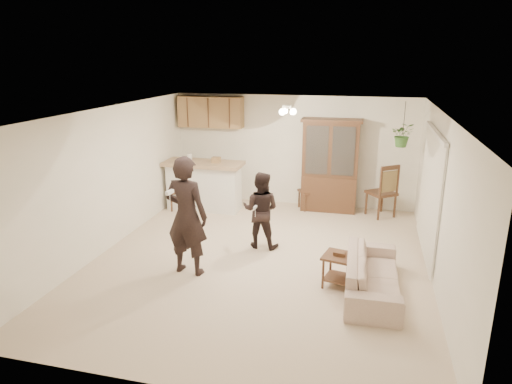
% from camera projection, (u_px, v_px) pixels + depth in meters
% --- Properties ---
extents(floor, '(6.50, 6.50, 0.00)m').
position_uv_depth(floor, '(260.00, 260.00, 7.75)').
color(floor, beige).
rests_on(floor, ground).
extents(ceiling, '(5.50, 6.50, 0.02)m').
position_uv_depth(ceiling, '(260.00, 112.00, 7.04)').
color(ceiling, silver).
rests_on(ceiling, wall_back).
extents(wall_back, '(5.50, 0.02, 2.50)m').
position_uv_depth(wall_back, '(293.00, 151.00, 10.41)').
color(wall_back, white).
rests_on(wall_back, ground).
extents(wall_front, '(5.50, 0.02, 2.50)m').
position_uv_depth(wall_front, '(180.00, 282.00, 4.37)').
color(wall_front, white).
rests_on(wall_front, ground).
extents(wall_left, '(0.02, 6.50, 2.50)m').
position_uv_depth(wall_left, '(108.00, 179.00, 8.03)').
color(wall_left, white).
rests_on(wall_left, ground).
extents(wall_right, '(0.02, 6.50, 2.50)m').
position_uv_depth(wall_right, '(440.00, 202.00, 6.75)').
color(wall_right, white).
rests_on(wall_right, ground).
extents(breakfast_bar, '(1.60, 0.55, 1.00)m').
position_uv_depth(breakfast_bar, '(204.00, 188.00, 10.22)').
color(breakfast_bar, white).
rests_on(breakfast_bar, floor).
extents(bar_top, '(1.75, 0.70, 0.08)m').
position_uv_depth(bar_top, '(203.00, 164.00, 10.06)').
color(bar_top, tan).
rests_on(bar_top, breakfast_bar).
extents(upper_cabinets, '(1.50, 0.34, 0.70)m').
position_uv_depth(upper_cabinets, '(211.00, 112.00, 10.45)').
color(upper_cabinets, olive).
rests_on(upper_cabinets, wall_back).
extents(vertical_blinds, '(0.06, 2.30, 2.10)m').
position_uv_depth(vertical_blinds, '(429.00, 195.00, 7.64)').
color(vertical_blinds, silver).
rests_on(vertical_blinds, wall_right).
extents(ceiling_fixture, '(0.36, 0.36, 0.20)m').
position_uv_depth(ceiling_fixture, '(287.00, 110.00, 8.13)').
color(ceiling_fixture, '#FFECBF').
rests_on(ceiling_fixture, ceiling).
extents(hanging_plant, '(0.43, 0.37, 0.48)m').
position_uv_depth(hanging_plant, '(403.00, 135.00, 8.92)').
color(hanging_plant, '#295923').
rests_on(hanging_plant, ceiling).
extents(plant_cord, '(0.01, 0.01, 0.65)m').
position_uv_depth(plant_cord, '(404.00, 118.00, 8.83)').
color(plant_cord, black).
rests_on(plant_cord, ceiling).
extents(sofa, '(0.77, 1.89, 0.73)m').
position_uv_depth(sofa, '(373.00, 269.00, 6.61)').
color(sofa, beige).
rests_on(sofa, floor).
extents(adult, '(0.70, 0.51, 1.80)m').
position_uv_depth(adult, '(187.00, 219.00, 7.07)').
color(adult, black).
rests_on(adult, floor).
extents(child, '(0.68, 0.55, 1.35)m').
position_uv_depth(child, '(261.00, 211.00, 8.13)').
color(child, black).
rests_on(child, floor).
extents(china_hutch, '(1.30, 0.52, 2.04)m').
position_uv_depth(china_hutch, '(330.00, 166.00, 10.01)').
color(china_hutch, '#3A2615').
rests_on(china_hutch, floor).
extents(side_table, '(0.54, 0.54, 0.55)m').
position_uv_depth(side_table, '(339.00, 270.00, 6.81)').
color(side_table, '#3A2615').
rests_on(side_table, floor).
extents(chair_bar, '(0.57, 0.57, 0.96)m').
position_uv_depth(chair_bar, '(179.00, 197.00, 10.30)').
color(chair_bar, '#3A2615').
rests_on(chair_bar, floor).
extents(chair_hutch_left, '(0.56, 0.56, 0.92)m').
position_uv_depth(chair_hutch_left, '(309.00, 198.00, 10.29)').
color(chair_hutch_left, '#3A2615').
rests_on(chair_hutch_left, floor).
extents(chair_hutch_right, '(0.72, 0.72, 1.16)m').
position_uv_depth(chair_hutch_right, '(381.00, 201.00, 9.82)').
color(chair_hutch_right, '#3A2615').
rests_on(chair_hutch_right, floor).
extents(controller_adult, '(0.07, 0.17, 0.05)m').
position_uv_depth(controller_adult, '(170.00, 192.00, 6.52)').
color(controller_adult, white).
rests_on(controller_adult, adult).
extents(controller_child, '(0.04, 0.12, 0.04)m').
position_uv_depth(controller_child, '(255.00, 207.00, 7.78)').
color(controller_child, white).
rests_on(controller_child, child).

